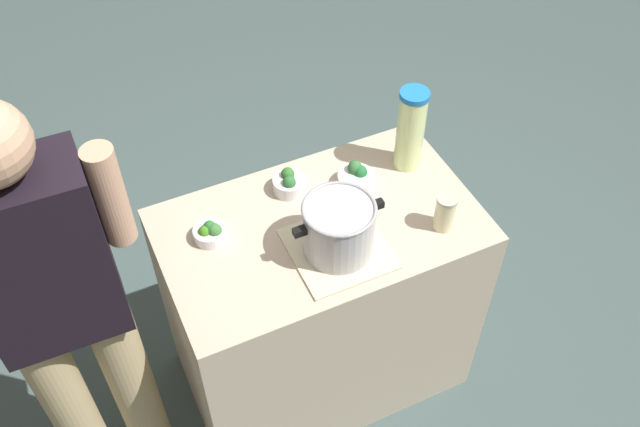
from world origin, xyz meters
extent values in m
plane|color=#415453|center=(0.00, 0.00, 0.00)|extent=(8.00, 8.00, 0.00)
cube|color=#BCAB93|center=(0.00, 0.00, 0.44)|extent=(1.02, 0.61, 0.89)
cube|color=beige|center=(-0.01, 0.12, 0.89)|extent=(0.29, 0.30, 0.01)
cylinder|color=#B7B7BC|center=(-0.01, 0.12, 0.98)|extent=(0.21, 0.21, 0.18)
torus|color=#99999E|center=(-0.01, 0.12, 1.07)|extent=(0.22, 0.22, 0.01)
cube|color=black|center=(-0.13, 0.12, 1.03)|extent=(0.04, 0.02, 0.02)
cube|color=black|center=(0.12, 0.12, 1.03)|extent=(0.04, 0.02, 0.02)
cylinder|color=#DEF4A1|center=(-0.39, -0.13, 1.03)|extent=(0.09, 0.09, 0.29)
cylinder|color=blue|center=(-0.39, -0.13, 1.18)|extent=(0.10, 0.10, 0.02)
ellipsoid|color=yellow|center=(-0.37, -0.13, 1.10)|extent=(0.04, 0.04, 0.01)
cylinder|color=beige|center=(-0.35, 0.17, 0.95)|extent=(0.06, 0.06, 0.12)
cylinder|color=#B2AD99|center=(-0.35, 0.17, 1.01)|extent=(0.07, 0.07, 0.01)
cylinder|color=silver|center=(0.33, -0.09, 0.91)|extent=(0.10, 0.10, 0.04)
ellipsoid|color=#246928|center=(0.33, -0.10, 0.93)|extent=(0.04, 0.04, 0.05)
ellipsoid|color=#3A7135|center=(0.32, -0.08, 0.93)|extent=(0.05, 0.05, 0.05)
ellipsoid|color=#3C7B1E|center=(0.35, -0.09, 0.92)|extent=(0.04, 0.04, 0.05)
cylinder|color=silver|center=(0.03, -0.18, 0.91)|extent=(0.11, 0.11, 0.05)
ellipsoid|color=#2D6732|center=(0.03, -0.16, 0.94)|extent=(0.04, 0.04, 0.05)
ellipsoid|color=#306A2A|center=(0.02, -0.20, 0.94)|extent=(0.04, 0.04, 0.05)
cylinder|color=silver|center=(-0.18, -0.11, 0.91)|extent=(0.12, 0.12, 0.05)
ellipsoid|color=#35712C|center=(-0.20, -0.12, 0.93)|extent=(0.04, 0.04, 0.05)
ellipsoid|color=#1F6632|center=(-0.20, -0.11, 0.93)|extent=(0.05, 0.05, 0.05)
ellipsoid|color=#336B37|center=(-0.19, -0.13, 0.94)|extent=(0.05, 0.05, 0.06)
cylinder|color=tan|center=(0.70, 0.05, 0.45)|extent=(0.14, 0.14, 0.91)
cylinder|color=tan|center=(0.90, 0.05, 0.45)|extent=(0.14, 0.14, 0.91)
cube|color=black|center=(0.80, 0.05, 1.19)|extent=(0.34, 0.21, 0.56)
cylinder|color=tan|center=(0.59, 0.05, 1.32)|extent=(0.08, 0.08, 0.30)
camera|label=1|loc=(0.63, 1.36, 2.58)|focal=40.10mm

